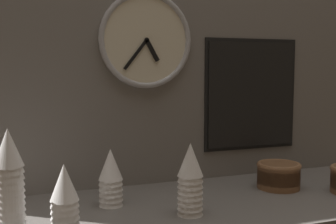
# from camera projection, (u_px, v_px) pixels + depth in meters

# --- Properties ---
(ground_plane) EXTENTS (1.60, 0.56, 0.04)m
(ground_plane) POSITION_uv_depth(u_px,v_px,m) (198.00, 208.00, 1.33)
(ground_plane) COLOR slate
(wall_tiled_back) EXTENTS (1.60, 0.03, 1.05)m
(wall_tiled_back) POSITION_uv_depth(u_px,v_px,m) (169.00, 39.00, 1.52)
(wall_tiled_back) COLOR slate
(wall_tiled_back) RESTS_ON ground_plane
(cup_stack_left) EXTENTS (0.07, 0.07, 0.18)m
(cup_stack_left) POSITION_uv_depth(u_px,v_px,m) (65.00, 198.00, 1.08)
(cup_stack_left) COLOR white
(cup_stack_left) RESTS_ON ground_plane
(cup_stack_center_left) EXTENTS (0.07, 0.07, 0.18)m
(cup_stack_center_left) POSITION_uv_depth(u_px,v_px,m) (111.00, 177.00, 1.28)
(cup_stack_center_left) COLOR white
(cup_stack_center_left) RESTS_ON ground_plane
(cup_stack_center) EXTENTS (0.07, 0.07, 0.21)m
(cup_stack_center) POSITION_uv_depth(u_px,v_px,m) (190.00, 179.00, 1.20)
(cup_stack_center) COLOR white
(cup_stack_center) RESTS_ON ground_plane
(cup_stack_far_left) EXTENTS (0.07, 0.07, 0.27)m
(cup_stack_far_left) POSITION_uv_depth(u_px,v_px,m) (9.00, 183.00, 1.04)
(cup_stack_far_left) COLOR white
(cup_stack_far_left) RESTS_ON ground_plane
(bowl_stack_right) EXTENTS (0.15, 0.15, 0.09)m
(bowl_stack_right) POSITION_uv_depth(u_px,v_px,m) (279.00, 174.00, 1.47)
(bowl_stack_right) COLOR brown
(bowl_stack_right) RESTS_ON ground_plane
(wall_clock) EXTENTS (0.33, 0.03, 0.33)m
(wall_clock) POSITION_uv_depth(u_px,v_px,m) (146.00, 40.00, 1.46)
(wall_clock) COLOR beige
(menu_board) EXTENTS (0.39, 0.01, 0.43)m
(menu_board) POSITION_uv_depth(u_px,v_px,m) (251.00, 94.00, 1.63)
(menu_board) COLOR black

